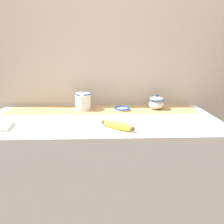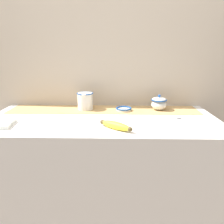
{
  "view_description": "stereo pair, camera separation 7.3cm",
  "coord_description": "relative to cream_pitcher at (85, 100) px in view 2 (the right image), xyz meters",
  "views": [
    {
      "loc": [
        0.02,
        -1.27,
        1.31
      ],
      "look_at": [
        0.06,
        -0.04,
        0.96
      ],
      "focal_mm": 35.0,
      "sensor_mm": 36.0,
      "label": 1
    },
    {
      "loc": [
        0.09,
        -1.27,
        1.31
      ],
      "look_at": [
        0.06,
        -0.04,
        0.96
      ],
      "focal_mm": 35.0,
      "sensor_mm": 36.0,
      "label": 2
    }
  ],
  "objects": [
    {
      "name": "countertop",
      "position": [
        0.13,
        -0.19,
        -0.52
      ],
      "size": [
        1.41,
        0.63,
        0.91
      ],
      "primitive_type": "cube",
      "color": "silver",
      "rests_on": "ground_plane"
    },
    {
      "name": "back_wall",
      "position": [
        0.13,
        0.14,
        0.23
      ],
      "size": [
        2.21,
        0.04,
        2.4
      ],
      "primitive_type": "cube",
      "color": "beige",
      "rests_on": "ground_plane"
    },
    {
      "name": "table_runner",
      "position": [
        0.13,
        -0.0,
        -0.06
      ],
      "size": [
        1.3,
        0.23,
        0.0
      ],
      "primitive_type": "cube",
      "color": "tan",
      "rests_on": "countertop"
    },
    {
      "name": "cream_pitcher",
      "position": [
        0.0,
        0.0,
        0.0
      ],
      "size": [
        0.11,
        0.13,
        0.12
      ],
      "color": "white",
      "rests_on": "countertop"
    },
    {
      "name": "sugar_bowl",
      "position": [
        0.51,
        -0.0,
        -0.02
      ],
      "size": [
        0.11,
        0.11,
        0.11
      ],
      "color": "white",
      "rests_on": "countertop"
    },
    {
      "name": "small_dish",
      "position": [
        0.26,
        -0.03,
        -0.05
      ],
      "size": [
        0.11,
        0.11,
        0.02
      ],
      "color": "white",
      "rests_on": "countertop"
    },
    {
      "name": "banana",
      "position": [
        0.21,
        -0.39,
        -0.04
      ],
      "size": [
        0.18,
        0.15,
        0.04
      ],
      "rotation": [
        0.0,
        0.0,
        -0.64
      ],
      "color": "yellow",
      "rests_on": "countertop"
    },
    {
      "name": "spoon",
      "position": [
        0.58,
        -0.18,
        -0.06
      ],
      "size": [
        0.16,
        0.06,
        0.01
      ],
      "rotation": [
        0.0,
        0.0,
        -0.27
      ],
      "color": "#B7B7BC",
      "rests_on": "countertop"
    }
  ]
}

